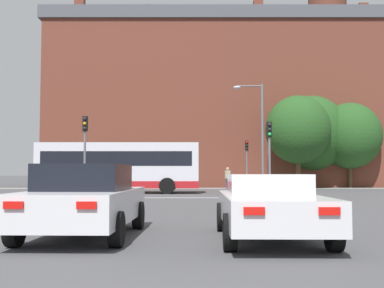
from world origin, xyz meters
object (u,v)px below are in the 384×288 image
at_px(car_saloon_left, 84,200).
at_px(pedestrian_waiting, 87,177).
at_px(traffic_light_far_left, 129,158).
at_px(traffic_light_near_right, 268,146).
at_px(street_lamp_junction, 256,126).
at_px(pedestrian_walking_east, 121,176).
at_px(pedestrian_walking_west, 226,176).
at_px(traffic_light_near_left, 84,143).
at_px(bus_crossing_lead, 118,166).
at_px(traffic_light_far_right, 246,156).
at_px(car_roadster_right, 268,206).

xyz_separation_m(car_saloon_left, pedestrian_waiting, (-6.36, 29.81, 0.22)).
relative_size(traffic_light_far_left, pedestrian_waiting, 2.17).
xyz_separation_m(traffic_light_near_right, street_lamp_junction, (0.37, 7.22, 1.78)).
bearing_deg(street_lamp_junction, traffic_light_far_left, 142.83).
height_order(traffic_light_far_left, street_lamp_junction, street_lamp_junction).
height_order(pedestrian_walking_east, pedestrian_walking_west, pedestrian_walking_east).
bearing_deg(traffic_light_far_left, traffic_light_near_left, -92.28).
height_order(traffic_light_near_right, pedestrian_waiting, traffic_light_near_right).
xyz_separation_m(bus_crossing_lead, traffic_light_near_left, (-0.99, -5.49, 1.18)).
bearing_deg(traffic_light_far_left, pedestrian_waiting, 176.25).
height_order(traffic_light_far_right, street_lamp_junction, street_lamp_junction).
height_order(traffic_light_far_left, traffic_light_near_left, traffic_light_near_left).
xyz_separation_m(traffic_light_far_left, pedestrian_walking_east, (-0.66, -0.02, -1.41)).
bearing_deg(traffic_light_far_right, bus_crossing_lead, -137.47).
height_order(traffic_light_far_right, traffic_light_near_right, traffic_light_near_right).
relative_size(traffic_light_near_left, pedestrian_waiting, 2.57).
relative_size(traffic_light_near_left, street_lamp_junction, 0.59).
height_order(traffic_light_far_right, pedestrian_walking_west, traffic_light_far_right).
bearing_deg(traffic_light_far_left, pedestrian_walking_east, -178.43).
bearing_deg(traffic_light_near_right, pedestrian_walking_west, 94.63).
relative_size(car_roadster_right, pedestrian_waiting, 2.74).
bearing_deg(car_saloon_left, bus_crossing_lead, 98.24).
xyz_separation_m(car_saloon_left, bus_crossing_lead, (-2.48, 20.89, 0.95)).
bearing_deg(bus_crossing_lead, street_lamp_junction, -80.84).
bearing_deg(car_roadster_right, traffic_light_far_left, 103.34).
xyz_separation_m(bus_crossing_lead, traffic_light_far_right, (9.16, 8.40, 0.94)).
xyz_separation_m(car_roadster_right, pedestrian_walking_east, (-7.29, 29.99, 0.41)).
bearing_deg(car_roadster_right, bus_crossing_lead, 107.11).
bearing_deg(traffic_light_far_right, pedestrian_waiting, 177.74).
height_order(traffic_light_near_right, pedestrian_walking_east, traffic_light_near_right).
relative_size(traffic_light_near_left, pedestrian_walking_west, 2.47).
distance_m(car_roadster_right, street_lamp_junction, 23.28).
relative_size(traffic_light_near_left, pedestrian_walking_east, 2.39).
distance_m(traffic_light_far_right, pedestrian_walking_west, 2.26).
xyz_separation_m(bus_crossing_lead, traffic_light_far_left, (-0.43, 8.69, 0.76)).
bearing_deg(pedestrian_walking_east, traffic_light_far_left, 120.88).
bearing_deg(pedestrian_walking_west, traffic_light_far_left, 157.12).
bearing_deg(street_lamp_junction, traffic_light_far_right, 89.50).
relative_size(traffic_light_far_left, traffic_light_far_right, 0.93).
bearing_deg(traffic_light_near_right, street_lamp_junction, 87.08).
height_order(traffic_light_near_left, street_lamp_junction, street_lamp_junction).
bearing_deg(pedestrian_walking_west, car_saloon_left, -120.65).
distance_m(traffic_light_far_right, traffic_light_near_right, 14.16).
distance_m(traffic_light_far_left, traffic_light_near_right, 17.11).
distance_m(car_saloon_left, traffic_light_far_right, 30.11).
xyz_separation_m(traffic_light_near_right, pedestrian_walking_east, (-9.82, 14.43, -1.62)).
height_order(car_roadster_right, bus_crossing_lead, bus_crossing_lead).
bearing_deg(traffic_light_far_left, pedestrian_walking_west, -2.13).
relative_size(car_saloon_left, street_lamp_junction, 0.63).
height_order(car_saloon_left, traffic_light_far_right, traffic_light_far_right).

